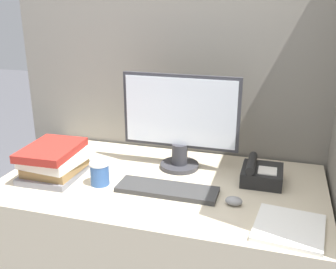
# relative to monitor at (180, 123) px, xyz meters

# --- Properties ---
(cubicle_panel_rear) EXTENTS (1.75, 0.04, 1.80)m
(cubicle_panel_rear) POSITION_rel_monitor_xyz_m (-0.04, 0.25, -0.04)
(cubicle_panel_rear) COLOR gray
(cubicle_panel_rear) RESTS_ON ground_plane
(desk) EXTENTS (1.35, 0.74, 0.73)m
(desk) POSITION_rel_monitor_xyz_m (-0.04, -0.16, -0.58)
(desk) COLOR beige
(desk) RESTS_ON ground_plane
(monitor) EXTENTS (0.52, 0.17, 0.43)m
(monitor) POSITION_rel_monitor_xyz_m (0.00, 0.00, 0.00)
(monitor) COLOR #333338
(monitor) RESTS_ON desk
(keyboard) EXTENTS (0.40, 0.13, 0.02)m
(keyboard) POSITION_rel_monitor_xyz_m (0.01, -0.25, -0.20)
(keyboard) COLOR #333333
(keyboard) RESTS_ON desk
(mouse) EXTENTS (0.07, 0.05, 0.03)m
(mouse) POSITION_rel_monitor_xyz_m (0.28, -0.28, -0.20)
(mouse) COLOR gray
(mouse) RESTS_ON desk
(coffee_cup) EXTENTS (0.08, 0.08, 0.10)m
(coffee_cup) POSITION_rel_monitor_xyz_m (-0.27, -0.26, -0.17)
(coffee_cup) COLOR #335999
(coffee_cup) RESTS_ON desk
(book_stack) EXTENTS (0.25, 0.30, 0.14)m
(book_stack) POSITION_rel_monitor_xyz_m (-0.49, -0.24, -0.14)
(book_stack) COLOR slate
(book_stack) RESTS_ON desk
(desk_telephone) EXTENTS (0.17, 0.18, 0.10)m
(desk_telephone) POSITION_rel_monitor_xyz_m (0.36, -0.05, -0.18)
(desk_telephone) COLOR black
(desk_telephone) RESTS_ON desk
(paper_pile) EXTENTS (0.25, 0.26, 0.02)m
(paper_pile) POSITION_rel_monitor_xyz_m (0.48, -0.39, -0.21)
(paper_pile) COLOR white
(paper_pile) RESTS_ON desk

